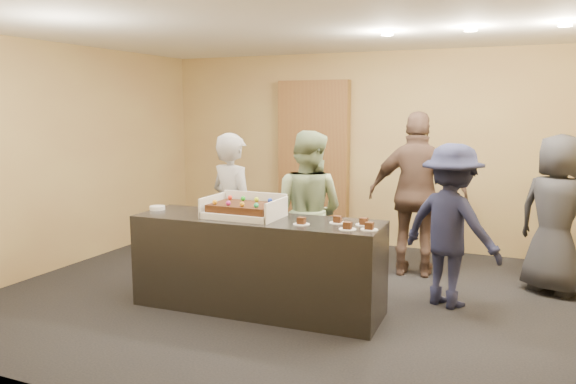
% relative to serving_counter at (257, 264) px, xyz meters
% --- Properties ---
extents(room, '(6.04, 6.00, 2.70)m').
position_rel_serving_counter_xyz_m(room, '(0.16, 0.51, 0.90)').
color(room, black).
rests_on(room, ground).
extents(serving_counter, '(2.43, 0.80, 0.90)m').
position_rel_serving_counter_xyz_m(serving_counter, '(0.00, 0.00, 0.00)').
color(serving_counter, black).
rests_on(serving_counter, floor).
extents(storage_cabinet, '(1.06, 0.15, 2.32)m').
position_rel_serving_counter_xyz_m(storage_cabinet, '(-0.55, 2.92, 0.71)').
color(storage_cabinet, brown).
rests_on(storage_cabinet, floor).
extents(cake_box, '(0.71, 0.49, 0.21)m').
position_rel_serving_counter_xyz_m(cake_box, '(-0.14, 0.03, 0.50)').
color(cake_box, white).
rests_on(cake_box, serving_counter).
extents(sheet_cake, '(0.61, 0.42, 0.12)m').
position_rel_serving_counter_xyz_m(sheet_cake, '(-0.14, 0.00, 0.55)').
color(sheet_cake, '#321B0B').
rests_on(sheet_cake, cake_box).
extents(plate_stack, '(0.16, 0.16, 0.04)m').
position_rel_serving_counter_xyz_m(plate_stack, '(-1.14, -0.02, 0.47)').
color(plate_stack, white).
rests_on(plate_stack, serving_counter).
extents(slice_a, '(0.15, 0.15, 0.07)m').
position_rel_serving_counter_xyz_m(slice_a, '(0.50, -0.11, 0.47)').
color(slice_a, white).
rests_on(slice_a, serving_counter).
extents(slice_b, '(0.15, 0.15, 0.07)m').
position_rel_serving_counter_xyz_m(slice_b, '(0.78, 0.09, 0.47)').
color(slice_b, white).
rests_on(slice_b, serving_counter).
extents(slice_c, '(0.15, 0.15, 0.07)m').
position_rel_serving_counter_xyz_m(slice_c, '(0.94, -0.14, 0.47)').
color(slice_c, white).
rests_on(slice_c, serving_counter).
extents(slice_d, '(0.15, 0.15, 0.07)m').
position_rel_serving_counter_xyz_m(slice_d, '(1.02, 0.10, 0.47)').
color(slice_d, white).
rests_on(slice_d, serving_counter).
extents(slice_e, '(0.15, 0.15, 0.07)m').
position_rel_serving_counter_xyz_m(slice_e, '(1.12, -0.07, 0.47)').
color(slice_e, white).
rests_on(slice_e, serving_counter).
extents(person_server_grey, '(0.72, 0.61, 1.68)m').
position_rel_serving_counter_xyz_m(person_server_grey, '(-0.51, 0.45, 0.39)').
color(person_server_grey, '#9C9DA2').
rests_on(person_server_grey, floor).
extents(person_sage_man, '(0.87, 0.70, 1.71)m').
position_rel_serving_counter_xyz_m(person_sage_man, '(0.20, 0.77, 0.40)').
color(person_sage_man, '#90A77D').
rests_on(person_sage_man, floor).
extents(person_navy_man, '(1.19, 0.97, 1.60)m').
position_rel_serving_counter_xyz_m(person_navy_man, '(1.68, 0.87, 0.35)').
color(person_navy_man, '#1A1D39').
rests_on(person_navy_man, floor).
extents(person_brown_extra, '(1.16, 0.58, 1.90)m').
position_rel_serving_counter_xyz_m(person_brown_extra, '(1.18, 1.75, 0.50)').
color(person_brown_extra, brown).
rests_on(person_brown_extra, floor).
extents(person_dark_suit, '(0.97, 0.85, 1.68)m').
position_rel_serving_counter_xyz_m(person_dark_suit, '(2.63, 1.71, 0.39)').
color(person_dark_suit, '#28292E').
rests_on(person_dark_suit, floor).
extents(ceiling_spotlights, '(1.72, 0.12, 0.03)m').
position_rel_serving_counter_xyz_m(ceiling_spotlights, '(1.76, 1.01, 2.22)').
color(ceiling_spotlights, '#FFEAC6').
rests_on(ceiling_spotlights, ceiling).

